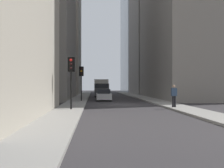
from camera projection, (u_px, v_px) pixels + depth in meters
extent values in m
plane|color=#302D30|center=(120.00, 105.00, 26.44)|extent=(135.00, 135.00, 0.00)
cube|color=gray|center=(74.00, 104.00, 26.14)|extent=(90.00, 2.20, 0.14)
cube|color=gray|center=(165.00, 104.00, 26.75)|extent=(90.00, 2.20, 0.14)
cube|color=gray|center=(156.00, 19.00, 56.77)|extent=(14.42, 10.00, 31.69)
cube|color=gray|center=(56.00, 25.00, 57.04)|extent=(12.36, 10.00, 29.26)
cube|color=silver|center=(101.00, 87.00, 45.00)|extent=(4.60, 2.25, 2.60)
cube|color=#38383D|center=(102.00, 90.00, 41.80)|extent=(1.90, 2.25, 1.90)
cube|color=black|center=(102.00, 86.00, 41.81)|extent=(1.92, 2.09, 0.64)
cylinder|color=black|center=(108.00, 94.00, 41.87)|extent=(0.88, 0.28, 0.88)
cylinder|color=black|center=(95.00, 95.00, 41.74)|extent=(0.88, 0.28, 0.88)
cylinder|color=black|center=(107.00, 94.00, 46.46)|extent=(0.88, 0.28, 0.88)
cylinder|color=black|center=(95.00, 94.00, 46.33)|extent=(0.88, 0.28, 0.88)
cube|color=#B7BABF|center=(104.00, 96.00, 33.16)|extent=(4.30, 1.78, 0.70)
cube|color=black|center=(104.00, 91.00, 33.36)|extent=(2.10, 1.58, 0.54)
cylinder|color=black|center=(111.00, 99.00, 31.87)|extent=(0.64, 0.22, 0.64)
cylinder|color=black|center=(97.00, 99.00, 31.76)|extent=(0.64, 0.22, 0.64)
cylinder|color=black|center=(109.00, 97.00, 34.56)|extent=(0.64, 0.22, 0.64)
cylinder|color=black|center=(97.00, 97.00, 34.46)|extent=(0.64, 0.22, 0.64)
cylinder|color=black|center=(71.00, 90.00, 19.91)|extent=(0.12, 0.12, 2.89)
cube|color=black|center=(71.00, 64.00, 19.92)|extent=(0.28, 0.32, 0.90)
cube|color=black|center=(71.00, 64.00, 20.07)|extent=(0.03, 0.52, 1.10)
sphere|color=red|center=(71.00, 60.00, 19.76)|extent=(0.20, 0.20, 0.20)
sphere|color=black|center=(71.00, 64.00, 19.76)|extent=(0.20, 0.20, 0.20)
sphere|color=black|center=(71.00, 68.00, 19.76)|extent=(0.20, 0.20, 0.20)
cylinder|color=black|center=(81.00, 88.00, 30.48)|extent=(0.12, 0.12, 2.91)
cube|color=black|center=(81.00, 71.00, 30.49)|extent=(0.28, 0.32, 0.90)
cube|color=black|center=(81.00, 71.00, 30.65)|extent=(0.03, 0.52, 1.10)
sphere|color=black|center=(81.00, 69.00, 30.33)|extent=(0.20, 0.20, 0.20)
sphere|color=orange|center=(81.00, 71.00, 30.33)|extent=(0.20, 0.20, 0.20)
sphere|color=black|center=(81.00, 74.00, 30.33)|extent=(0.20, 0.20, 0.20)
cylinder|color=black|center=(175.00, 102.00, 21.73)|extent=(0.16, 0.16, 0.90)
cylinder|color=black|center=(173.00, 102.00, 21.72)|extent=(0.16, 0.16, 0.90)
cube|color=navy|center=(174.00, 92.00, 21.73)|extent=(0.26, 0.44, 0.64)
sphere|color=tan|center=(174.00, 86.00, 21.73)|extent=(0.22, 0.22, 0.22)
cylinder|color=#999EA3|center=(150.00, 100.00, 30.92)|extent=(0.07, 0.07, 0.20)
cylinder|color=#999EA3|center=(150.00, 98.00, 30.92)|extent=(0.03, 0.03, 0.07)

